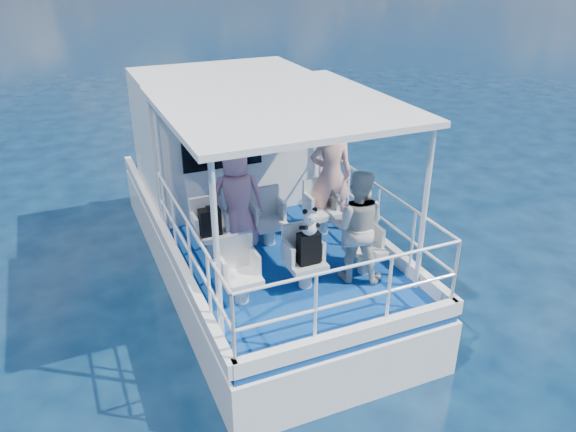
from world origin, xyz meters
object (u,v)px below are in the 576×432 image
(passenger_port_fwd, at_px, (237,198))
(panda, at_px, (310,222))
(backpack_center, at_px, (309,248))
(passenger_stbd_aft, at_px, (357,226))

(passenger_port_fwd, height_order, panda, passenger_port_fwd)
(panda, bearing_deg, passenger_port_fwd, 107.80)
(backpack_center, bearing_deg, panda, -100.74)
(passenger_port_fwd, height_order, passenger_stbd_aft, passenger_port_fwd)
(passenger_stbd_aft, xyz_separation_m, panda, (-0.69, -0.01, 0.21))
(passenger_stbd_aft, height_order, backpack_center, passenger_stbd_aft)
(passenger_stbd_aft, bearing_deg, panda, 32.76)
(passenger_stbd_aft, relative_size, backpack_center, 3.63)
(passenger_port_fwd, distance_m, backpack_center, 1.53)
(passenger_stbd_aft, distance_m, panda, 0.72)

